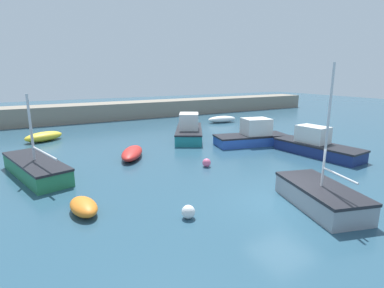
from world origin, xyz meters
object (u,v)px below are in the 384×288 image
object	(u,v)px
cabin_cruiser_white	(316,145)
open_tender_yellow	(222,119)
dinghy_near_pier	(84,207)
motorboat_with_cabin	(189,130)
rowboat_blue_near	(44,137)
mooring_buoy_pink	(207,163)
sailboat_short_mast	(36,168)
sailboat_tall_mast	(320,196)
motorboat_grey_hull	(252,135)
mooring_buoy_white	(188,212)
rowboat_white_midwater	(132,153)

from	to	relation	value
cabin_cruiser_white	open_tender_yellow	size ratio (longest dim) A/B	1.74
dinghy_near_pier	motorboat_with_cabin	size ratio (longest dim) A/B	0.31
rowboat_blue_near	cabin_cruiser_white	bearing A→B (deg)	-66.47
motorboat_with_cabin	mooring_buoy_pink	xyz separation A→B (m)	(-2.82, -7.29, -0.50)
sailboat_short_mast	rowboat_blue_near	xyz separation A→B (m)	(0.97, 9.40, -0.10)
rowboat_blue_near	mooring_buoy_pink	xyz separation A→B (m)	(7.93, -12.48, -0.13)
dinghy_near_pier	sailboat_short_mast	xyz separation A→B (m)	(-1.42, 5.86, 0.19)
cabin_cruiser_white	sailboat_tall_mast	size ratio (longest dim) A/B	1.05
sailboat_short_mast	cabin_cruiser_white	bearing A→B (deg)	-119.32
cabin_cruiser_white	mooring_buoy_pink	distance (m)	8.04
sailboat_short_mast	motorboat_grey_hull	world-z (taller)	sailboat_short_mast
mooring_buoy_pink	mooring_buoy_white	xyz separation A→B (m)	(-4.07, -5.17, 0.01)
dinghy_near_pier	cabin_cruiser_white	bearing A→B (deg)	89.40
rowboat_blue_near	rowboat_white_midwater	bearing A→B (deg)	-86.34
motorboat_with_cabin	cabin_cruiser_white	bearing A→B (deg)	-119.53
mooring_buoy_pink	mooring_buoy_white	distance (m)	6.58
cabin_cruiser_white	sailboat_short_mast	distance (m)	17.39
sailboat_tall_mast	dinghy_near_pier	bearing A→B (deg)	80.67
dinghy_near_pier	motorboat_grey_hull	bearing A→B (deg)	107.51
motorboat_grey_hull	rowboat_blue_near	size ratio (longest dim) A/B	1.74
motorboat_grey_hull	mooring_buoy_white	world-z (taller)	motorboat_grey_hull
sailboat_tall_mast	rowboat_white_midwater	size ratio (longest dim) A/B	1.63
sailboat_tall_mast	sailboat_short_mast	bearing A→B (deg)	61.59
motorboat_grey_hull	rowboat_white_midwater	xyz separation A→B (m)	(-9.43, 0.88, -0.38)
motorboat_with_cabin	mooring_buoy_pink	bearing A→B (deg)	-171.29
motorboat_grey_hull	rowboat_blue_near	world-z (taller)	motorboat_grey_hull
motorboat_grey_hull	rowboat_white_midwater	distance (m)	9.47
cabin_cruiser_white	rowboat_blue_near	distance (m)	21.03
sailboat_short_mast	open_tender_yellow	size ratio (longest dim) A/B	1.80
rowboat_white_midwater	sailboat_tall_mast	bearing A→B (deg)	50.37
rowboat_white_midwater	rowboat_blue_near	bearing A→B (deg)	-122.42
motorboat_with_cabin	open_tender_yellow	world-z (taller)	motorboat_with_cabin
rowboat_blue_near	rowboat_white_midwater	xyz separation A→B (m)	(4.69, -8.45, -0.05)
sailboat_tall_mast	rowboat_blue_near	size ratio (longest dim) A/B	1.71
motorboat_grey_hull	open_tender_yellow	distance (m)	10.91
mooring_buoy_white	rowboat_blue_near	bearing A→B (deg)	102.33
sailboat_short_mast	mooring_buoy_pink	size ratio (longest dim) A/B	12.52
sailboat_short_mast	rowboat_white_midwater	world-z (taller)	sailboat_short_mast
motorboat_grey_hull	motorboat_with_cabin	bearing A→B (deg)	-37.74
cabin_cruiser_white	motorboat_grey_hull	distance (m)	4.81
rowboat_blue_near	mooring_buoy_white	size ratio (longest dim) A/B	6.45
rowboat_white_midwater	mooring_buoy_white	bearing A→B (deg)	23.36
cabin_cruiser_white	rowboat_white_midwater	size ratio (longest dim) A/B	1.71
sailboat_tall_mast	motorboat_grey_hull	xyz separation A→B (m)	(5.02, 10.12, 0.23)
sailboat_short_mast	rowboat_white_midwater	distance (m)	5.74
cabin_cruiser_white	dinghy_near_pier	xyz separation A→B (m)	(-15.40, -1.44, -0.37)
dinghy_near_pier	motorboat_with_cabin	bearing A→B (deg)	128.39
rowboat_white_midwater	open_tender_yellow	bearing A→B (deg)	152.61
mooring_buoy_white	sailboat_short_mast	bearing A→B (deg)	120.35
dinghy_near_pier	mooring_buoy_pink	size ratio (longest dim) A/B	3.89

